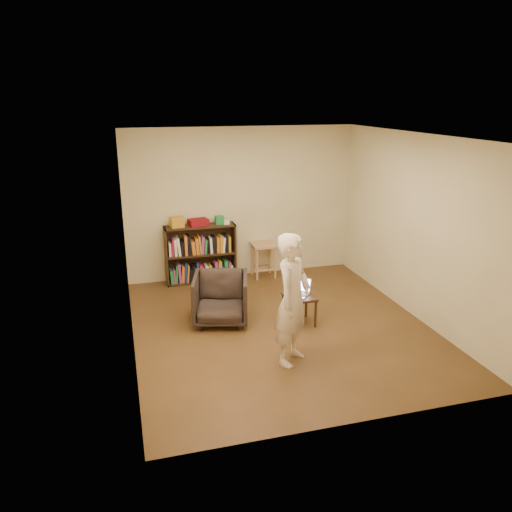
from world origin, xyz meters
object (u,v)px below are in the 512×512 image
object	(u,v)px
person	(293,300)
armchair	(221,299)
stool	(264,250)
laptop	(299,290)
side_table	(299,300)
bookshelf	(201,257)

from	to	relation	value
person	armchair	bearing A→B (deg)	68.11
armchair	stool	bearing A→B (deg)	70.16
stool	laptop	xyz separation A→B (m)	(-0.05, -1.93, -0.01)
side_table	stool	bearing A→B (deg)	88.07
side_table	laptop	size ratio (longest dim) A/B	1.04
bookshelf	stool	distance (m)	1.11
armchair	side_table	xyz separation A→B (m)	(1.05, -0.35, -0.00)
person	side_table	bearing A→B (deg)	18.54
armchair	side_table	world-z (taller)	armchair
bookshelf	laptop	xyz separation A→B (m)	(1.06, -1.99, 0.04)
armchair	bookshelf	bearing A→B (deg)	104.25
bookshelf	person	distance (m)	3.10
side_table	bookshelf	bearing A→B (deg)	116.91
stool	person	size ratio (longest dim) A/B	0.38
stool	laptop	world-z (taller)	laptop
bookshelf	laptop	distance (m)	2.26
side_table	laptop	xyz separation A→B (m)	(0.01, 0.06, 0.13)
stool	person	distance (m)	3.01
bookshelf	person	xyz separation A→B (m)	(0.60, -3.02, 0.36)
stool	armchair	xyz separation A→B (m)	(-1.11, -1.64, -0.14)
bookshelf	side_table	size ratio (longest dim) A/B	2.85
stool	armchair	size ratio (longest dim) A/B	0.79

